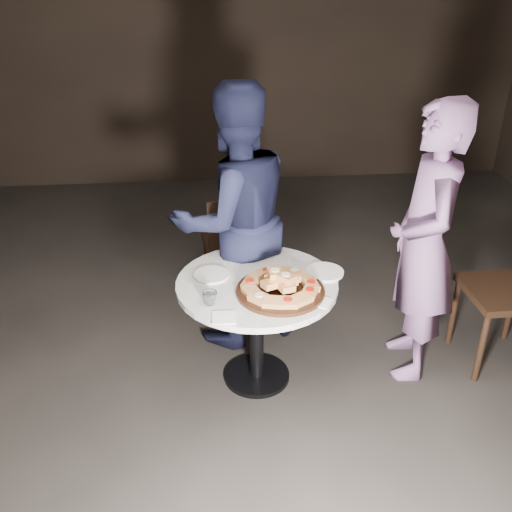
# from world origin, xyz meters

# --- Properties ---
(floor) EXTENTS (7.00, 7.00, 0.00)m
(floor) POSITION_xyz_m (0.00, 0.00, 0.00)
(floor) COLOR black
(floor) RESTS_ON ground
(table) EXTENTS (1.09, 1.09, 0.66)m
(table) POSITION_xyz_m (-0.09, 0.09, 0.54)
(table) COLOR black
(table) RESTS_ON ground
(serving_board) EXTENTS (0.47, 0.47, 0.02)m
(serving_board) POSITION_xyz_m (0.02, -0.04, 0.67)
(serving_board) COLOR black
(serving_board) RESTS_ON table
(focaccia_pile) EXTENTS (0.41, 0.41, 0.11)m
(focaccia_pile) POSITION_xyz_m (0.02, -0.03, 0.71)
(focaccia_pile) COLOR #BA7C48
(focaccia_pile) RESTS_ON serving_board
(plate_left) EXTENTS (0.22, 0.22, 0.01)m
(plate_left) POSITION_xyz_m (-0.34, 0.18, 0.67)
(plate_left) COLOR white
(plate_left) RESTS_ON table
(plate_right) EXTENTS (0.29, 0.29, 0.01)m
(plate_right) POSITION_xyz_m (0.29, 0.15, 0.67)
(plate_right) COLOR white
(plate_right) RESTS_ON table
(water_glass) EXTENTS (0.09, 0.09, 0.07)m
(water_glass) POSITION_xyz_m (-0.35, -0.11, 0.70)
(water_glass) COLOR silver
(water_glass) RESTS_ON table
(napkin_near) EXTENTS (0.12, 0.12, 0.01)m
(napkin_near) POSITION_xyz_m (-0.29, -0.24, 0.66)
(napkin_near) COLOR white
(napkin_near) RESTS_ON table
(napkin_far) EXTENTS (0.14, 0.14, 0.01)m
(napkin_far) POSITION_xyz_m (0.21, -0.14, 0.66)
(napkin_far) COLOR white
(napkin_far) RESTS_ON table
(chair_far) EXTENTS (0.42, 0.44, 0.80)m
(chair_far) POSITION_xyz_m (-0.18, 1.03, 0.46)
(chair_far) COLOR black
(chair_far) RESTS_ON ground
(diner_navy) EXTENTS (0.97, 0.87, 1.64)m
(diner_navy) POSITION_xyz_m (-0.19, 0.56, 0.82)
(diner_navy) COLOR black
(diner_navy) RESTS_ON ground
(diner_teal) EXTENTS (0.46, 0.64, 1.62)m
(diner_teal) POSITION_xyz_m (0.83, 0.14, 0.81)
(diner_teal) COLOR slate
(diner_teal) RESTS_ON ground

